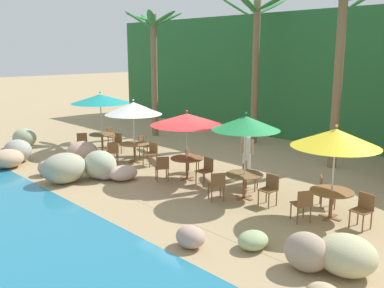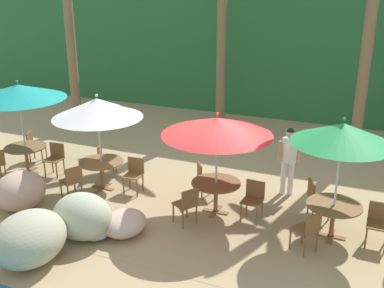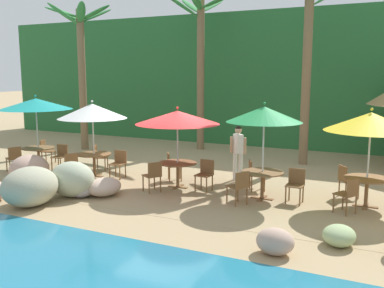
# 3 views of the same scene
# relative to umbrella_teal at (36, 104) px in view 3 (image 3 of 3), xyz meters

# --- Properties ---
(ground_plane) EXTENTS (120.00, 120.00, 0.00)m
(ground_plane) POSITION_rel_umbrella_teal_xyz_m (5.16, -0.10, -2.25)
(ground_plane) COLOR tan
(terrace_deck) EXTENTS (18.00, 5.20, 0.01)m
(terrace_deck) POSITION_rel_umbrella_teal_xyz_m (5.16, -0.10, -2.24)
(terrace_deck) COLOR tan
(terrace_deck) RESTS_ON ground
(foliage_backdrop) EXTENTS (28.00, 2.40, 6.00)m
(foliage_backdrop) POSITION_rel_umbrella_teal_xyz_m (5.16, 8.90, 0.75)
(foliage_backdrop) COLOR #286633
(foliage_backdrop) RESTS_ON ground
(rock_seawall) EXTENTS (17.30, 3.49, 0.99)m
(rock_seawall) POSITION_rel_umbrella_teal_xyz_m (3.89, -2.79, -1.85)
(rock_seawall) COLOR tan
(rock_seawall) RESTS_ON ground
(umbrella_teal) EXTENTS (2.44, 2.44, 2.55)m
(umbrella_teal) POSITION_rel_umbrella_teal_xyz_m (0.00, 0.00, 0.00)
(umbrella_teal) COLOR silver
(umbrella_teal) RESTS_ON ground
(dining_table_teal) EXTENTS (1.10, 1.10, 0.74)m
(dining_table_teal) POSITION_rel_umbrella_teal_xyz_m (0.00, -0.00, -1.63)
(dining_table_teal) COLOR brown
(dining_table_teal) RESTS_ON ground
(chair_teal_seaward) EXTENTS (0.46, 0.47, 0.87)m
(chair_teal_seaward) POSITION_rel_umbrella_teal_xyz_m (0.84, 0.17, -1.74)
(chair_teal_seaward) COLOR brown
(chair_teal_seaward) RESTS_ON ground
(chair_teal_inland) EXTENTS (0.55, 0.55, 0.87)m
(chair_teal_inland) POSITION_rel_umbrella_teal_xyz_m (-0.40, 0.76, -1.74)
(chair_teal_inland) COLOR brown
(chair_teal_inland) RESTS_ON ground
(chair_teal_left) EXTENTS (0.57, 0.56, 0.87)m
(chair_teal_left) POSITION_rel_umbrella_teal_xyz_m (-0.28, -0.81, -1.74)
(chair_teal_left) COLOR brown
(chair_teal_left) RESTS_ON ground
(umbrella_white) EXTENTS (2.17, 2.17, 2.45)m
(umbrella_white) POSITION_rel_umbrella_teal_xyz_m (2.48, -0.11, -0.15)
(umbrella_white) COLOR silver
(umbrella_white) RESTS_ON ground
(dining_table_white) EXTENTS (1.10, 1.10, 0.74)m
(dining_table_white) POSITION_rel_umbrella_teal_xyz_m (2.48, -0.11, -1.63)
(dining_table_white) COLOR brown
(dining_table_white) RESTS_ON ground
(chair_white_seaward) EXTENTS (0.46, 0.46, 0.87)m
(chair_white_seaward) POSITION_rel_umbrella_teal_xyz_m (3.32, 0.06, -1.74)
(chair_white_seaward) COLOR brown
(chair_white_seaward) RESTS_ON ground
(chair_white_inland) EXTENTS (0.56, 0.55, 0.87)m
(chair_white_inland) POSITION_rel_umbrella_teal_xyz_m (2.07, 0.64, -1.74)
(chair_white_inland) COLOR brown
(chair_white_inland) RESTS_ON ground
(chair_white_left) EXTENTS (0.57, 0.56, 0.87)m
(chair_white_left) POSITION_rel_umbrella_teal_xyz_m (2.19, -0.91, -1.74)
(chair_white_left) COLOR brown
(chair_white_left) RESTS_ON ground
(umbrella_red) EXTENTS (2.40, 2.40, 2.35)m
(umbrella_red) POSITION_rel_umbrella_teal_xyz_m (5.54, -0.19, -0.21)
(umbrella_red) COLOR silver
(umbrella_red) RESTS_ON ground
(dining_table_red) EXTENTS (1.10, 1.10, 0.74)m
(dining_table_red) POSITION_rel_umbrella_teal_xyz_m (5.54, -0.19, -1.63)
(dining_table_red) COLOR brown
(dining_table_red) RESTS_ON ground
(chair_red_seaward) EXTENTS (0.45, 0.45, 0.87)m
(chair_red_seaward) POSITION_rel_umbrella_teal_xyz_m (6.39, -0.15, -1.74)
(chair_red_seaward) COLOR brown
(chair_red_seaward) RESTS_ON ground
(chair_red_inland) EXTENTS (0.59, 0.59, 0.87)m
(chair_red_inland) POSITION_rel_umbrella_teal_xyz_m (4.99, 0.47, -1.74)
(chair_red_inland) COLOR brown
(chair_red_inland) RESTS_ON ground
(chair_red_left) EXTENTS (0.58, 0.58, 0.87)m
(chair_red_left) POSITION_rel_umbrella_teal_xyz_m (5.18, -0.96, -1.74)
(chair_red_left) COLOR brown
(chair_red_left) RESTS_ON ground
(umbrella_green) EXTENTS (1.95, 1.95, 2.55)m
(umbrella_green) POSITION_rel_umbrella_teal_xyz_m (8.08, -0.27, -0.01)
(umbrella_green) COLOR silver
(umbrella_green) RESTS_ON ground
(dining_table_green) EXTENTS (1.10, 1.10, 0.74)m
(dining_table_green) POSITION_rel_umbrella_teal_xyz_m (8.08, -0.27, -1.63)
(dining_table_green) COLOR brown
(dining_table_green) RESTS_ON ground
(chair_green_seaward) EXTENTS (0.43, 0.43, 0.87)m
(chair_green_seaward) POSITION_rel_umbrella_teal_xyz_m (8.93, -0.19, -1.74)
(chair_green_seaward) COLOR brown
(chair_green_seaward) RESTS_ON ground
(chair_green_inland) EXTENTS (0.57, 0.57, 0.87)m
(chair_green_inland) POSITION_rel_umbrella_teal_xyz_m (7.63, 0.46, -1.74)
(chair_green_inland) COLOR brown
(chair_green_inland) RESTS_ON ground
(chair_green_left) EXTENTS (0.58, 0.58, 0.87)m
(chair_green_left) POSITION_rel_umbrella_teal_xyz_m (7.72, -1.04, -1.74)
(chair_green_left) COLOR brown
(chair_green_left) RESTS_ON ground
(umbrella_yellow) EXTENTS (2.21, 2.21, 2.46)m
(umbrella_yellow) POSITION_rel_umbrella_teal_xyz_m (10.59, 0.17, -0.13)
(umbrella_yellow) COLOR silver
(umbrella_yellow) RESTS_ON ground
(dining_table_yellow) EXTENTS (1.10, 1.10, 0.74)m
(dining_table_yellow) POSITION_rel_umbrella_teal_xyz_m (10.59, 0.17, -1.63)
(dining_table_yellow) COLOR brown
(dining_table_yellow) RESTS_ON ground
(chair_yellow_inland) EXTENTS (0.59, 0.59, 0.87)m
(chair_yellow_inland) POSITION_rel_umbrella_teal_xyz_m (10.04, 0.82, -1.74)
(chair_yellow_inland) COLOR brown
(chair_yellow_inland) RESTS_ON ground
(chair_yellow_left) EXTENTS (0.58, 0.58, 0.87)m
(chair_yellow_left) POSITION_rel_umbrella_teal_xyz_m (10.26, -0.62, -1.74)
(chair_yellow_left) COLOR brown
(chair_yellow_left) RESTS_ON ground
(palm_tree_nearest) EXTENTS (2.90, 2.81, 6.09)m
(palm_tree_nearest) POSITION_rel_umbrella_teal_xyz_m (-1.14, 3.82, 1.89)
(palm_tree_nearest) COLOR brown
(palm_tree_nearest) RESTS_ON ground
(palm_tree_second) EXTENTS (3.45, 3.75, 6.65)m
(palm_tree_second) POSITION_rel_umbrella_teal_xyz_m (3.41, 6.02, 2.10)
(palm_tree_second) COLOR brown
(palm_tree_second) RESTS_ON ground
(palm_tree_third) EXTENTS (3.46, 3.37, 6.56)m
(palm_tree_third) POSITION_rel_umbrella_teal_xyz_m (8.12, 4.74, 2.16)
(palm_tree_third) COLOR brown
(palm_tree_third) RESTS_ON ground
(waiter_in_white) EXTENTS (0.52, 0.38, 1.70)m
(waiter_in_white) POSITION_rel_umbrella_teal_xyz_m (6.81, 1.38, -1.26)
(waiter_in_white) COLOR white
(waiter_in_white) RESTS_ON ground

